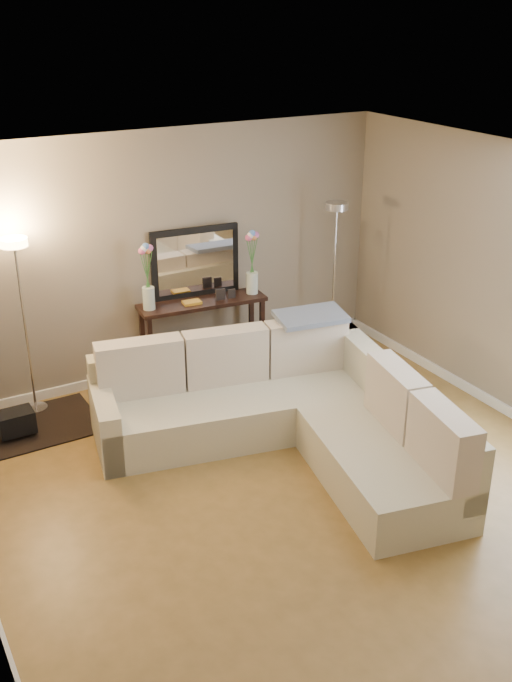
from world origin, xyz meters
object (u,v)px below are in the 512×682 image
floor_lamp_unlit (335,249)px  sectional_sofa (287,411)px  console_table (196,334)px  floor_lamp_lit (20,292)px

floor_lamp_unlit → sectional_sofa: bearing=-135.2°
sectional_sofa → floor_lamp_unlit: 2.29m
floor_lamp_unlit → console_table: bearing=171.7°
floor_lamp_lit → floor_lamp_unlit: (3.34, -0.28, -0.01)m
sectional_sofa → floor_lamp_lit: bearing=136.2°
sectional_sofa → floor_lamp_unlit: size_ratio=1.71×
sectional_sofa → console_table: size_ratio=2.16×
sectional_sofa → floor_lamp_lit: (-1.85, 1.77, 0.90)m
console_table → floor_lamp_lit: 1.91m
console_table → floor_lamp_unlit: size_ratio=0.79×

